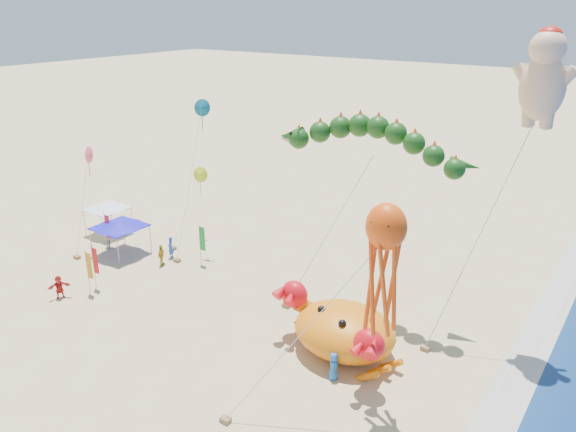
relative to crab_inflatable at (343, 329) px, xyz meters
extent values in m
plane|color=#D1B784|center=(-3.26, 0.15, -1.54)|extent=(320.00, 320.00, 0.00)
plane|color=silver|center=(8.74, 0.15, -1.53)|extent=(320.00, 320.00, 0.00)
ellipsoid|color=orange|center=(0.00, 0.12, -0.13)|extent=(7.19, 6.57, 2.82)
sphere|color=red|center=(-3.16, -1.06, 1.12)|extent=(1.68, 1.68, 1.68)
sphere|color=black|center=(-0.89, -0.86, 1.12)|extent=(0.43, 0.43, 0.43)
sphere|color=red|center=(3.16, -1.06, 1.12)|extent=(1.68, 1.68, 1.68)
sphere|color=black|center=(0.89, -0.86, 1.12)|extent=(0.43, 0.43, 0.43)
cone|color=#153F11|center=(-7.05, 5.80, 9.13)|extent=(1.63, 1.20, 1.33)
cylinder|color=#B2B2B2|center=(-3.57, 4.10, 3.54)|extent=(4.04, 3.46, 9.89)
cube|color=olive|center=(-5.56, 2.39, -1.42)|extent=(0.50, 0.35, 0.25)
ellipsoid|color=#FFC69B|center=(6.88, 7.59, 12.95)|extent=(2.31, 1.90, 3.40)
sphere|color=#FFC69B|center=(6.88, 7.38, 14.94)|extent=(1.78, 1.78, 1.78)
ellipsoid|color=red|center=(6.88, 7.49, 15.56)|extent=(1.15, 1.15, 0.81)
cylinder|color=#B2B2B2|center=(5.31, 5.26, 5.10)|extent=(3.19, 4.72, 13.00)
cube|color=olive|center=(3.74, 2.93, -1.42)|extent=(0.50, 0.35, 0.25)
ellipsoid|color=#FA4D0D|center=(3.43, -2.86, 7.91)|extent=(1.86, 1.68, 2.14)
cylinder|color=#B2B2B2|center=(0.82, -5.46, 2.95)|extent=(5.26, 5.24, 8.71)
cube|color=olive|center=(-1.78, -8.05, -1.42)|extent=(0.50, 0.35, 0.25)
cylinder|color=gray|center=(-22.69, 0.31, -0.44)|extent=(0.06, 0.06, 2.20)
cylinder|color=gray|center=(-19.49, 0.31, -0.44)|extent=(0.06, 0.06, 2.20)
cylinder|color=gray|center=(-22.69, 3.51, -0.44)|extent=(0.06, 0.06, 2.20)
cylinder|color=gray|center=(-19.49, 3.51, -0.44)|extent=(0.06, 0.06, 2.20)
cube|color=#1A16C4|center=(-21.09, 1.91, 0.70)|extent=(3.44, 3.44, 0.08)
cone|color=#1A16C4|center=(-21.09, 1.91, 0.94)|extent=(3.78, 3.78, 0.45)
cylinder|color=gray|center=(-26.65, 2.64, -0.44)|extent=(0.06, 0.06, 2.20)
cylinder|color=gray|center=(-23.87, 2.64, -0.44)|extent=(0.06, 0.06, 2.20)
cylinder|color=gray|center=(-26.65, 5.42, -0.44)|extent=(0.06, 0.06, 2.20)
cylinder|color=gray|center=(-23.87, 5.42, -0.44)|extent=(0.06, 0.06, 2.20)
cube|color=white|center=(-25.26, 4.03, 0.70)|extent=(3.02, 3.02, 0.08)
cone|color=white|center=(-25.26, 4.03, 0.94)|extent=(3.32, 3.32, 0.45)
cylinder|color=gray|center=(-17.75, -3.64, 0.06)|extent=(0.05, 0.05, 3.20)
cube|color=orange|center=(-17.47, -3.64, 0.56)|extent=(0.50, 0.04, 1.90)
cylinder|color=gray|center=(-18.05, -2.92, 0.06)|extent=(0.05, 0.05, 3.20)
cube|color=red|center=(-17.77, -2.92, 0.56)|extent=(0.50, 0.04, 1.90)
cylinder|color=gray|center=(-22.48, 1.64, 0.06)|extent=(0.05, 0.05, 3.20)
cube|color=#FF1C38|center=(-22.20, 1.64, 0.56)|extent=(0.50, 0.04, 1.90)
cylinder|color=gray|center=(-14.67, 4.08, 0.06)|extent=(0.05, 0.05, 3.20)
cube|color=#189030|center=(-14.39, 4.08, 0.56)|extent=(0.50, 0.04, 1.90)
imported|color=blue|center=(0.73, -2.29, -0.76)|extent=(0.77, 0.90, 1.56)
imported|color=beige|center=(-22.90, 2.12, -0.64)|extent=(0.98, 0.83, 1.81)
imported|color=gold|center=(-16.89, 2.18, -0.72)|extent=(0.73, 1.04, 1.64)
imported|color=blue|center=(-17.28, 3.51, -0.68)|extent=(0.65, 0.75, 1.73)
imported|color=red|center=(-18.78, -5.24, -0.74)|extent=(1.14, 1.52, 1.60)
cone|color=#FF547A|center=(-24.05, 1.95, 6.03)|extent=(1.30, 0.51, 1.32)
cylinder|color=#B2B2B2|center=(-23.80, 0.45, 2.27)|extent=(0.55, 3.04, 7.34)
cube|color=olive|center=(-23.55, -1.05, -1.42)|extent=(0.50, 0.35, 0.25)
cone|color=#C9ED1A|center=(-18.52, 8.47, 3.75)|extent=(1.30, 0.51, 1.32)
cylinder|color=#B2B2B2|center=(-18.27, 6.97, 1.13)|extent=(0.55, 3.04, 5.06)
cube|color=olive|center=(-18.02, 5.47, -1.42)|extent=(0.50, 0.35, 0.25)
cone|color=#0B5A79|center=(-16.41, 6.89, 9.71)|extent=(1.30, 0.51, 1.32)
cylinder|color=#B2B2B2|center=(-16.16, 5.39, 4.11)|extent=(0.55, 3.04, 11.02)
cube|color=olive|center=(-15.91, 3.89, -1.42)|extent=(0.50, 0.35, 0.25)
camera|label=1|loc=(12.82, -23.90, 17.03)|focal=35.00mm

